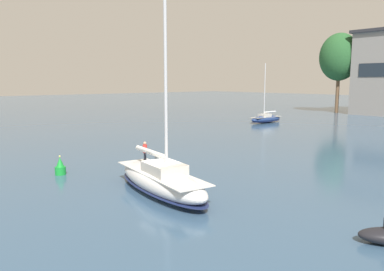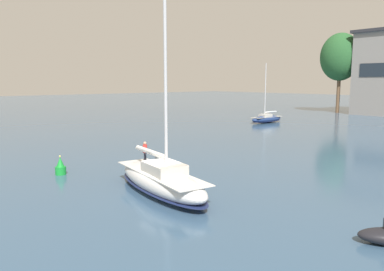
% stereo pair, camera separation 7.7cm
% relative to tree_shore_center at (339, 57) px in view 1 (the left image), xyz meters
% --- Properties ---
extents(ground_plane, '(400.00, 400.00, 0.00)m').
position_rel_tree_shore_center_xyz_m(ground_plane, '(26.88, -75.80, -14.06)').
color(ground_plane, '#385675').
extents(tree_shore_center, '(9.76, 9.76, 20.08)m').
position_rel_tree_shore_center_xyz_m(tree_shore_center, '(0.00, 0.00, 0.00)').
color(tree_shore_center, brown).
rests_on(tree_shore_center, ground).
extents(sailboat_main, '(11.67, 4.82, 15.56)m').
position_rel_tree_shore_center_xyz_m(sailboat_main, '(26.90, -75.81, -13.00)').
color(sailboat_main, silver).
rests_on(sailboat_main, ground).
extents(sailboat_moored_mid_channel, '(2.48, 8.36, 11.45)m').
position_rel_tree_shore_center_xyz_m(sailboat_moored_mid_channel, '(2.71, -32.55, -13.28)').
color(sailboat_moored_mid_channel, navy).
rests_on(sailboat_moored_mid_channel, ground).
extents(channel_buoy, '(0.91, 0.91, 1.68)m').
position_rel_tree_shore_center_xyz_m(channel_buoy, '(16.78, -79.17, -13.40)').
color(channel_buoy, green).
rests_on(channel_buoy, ground).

